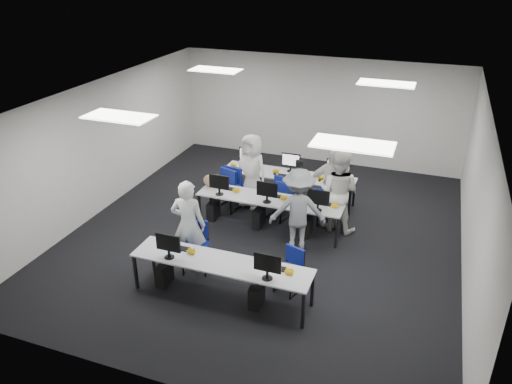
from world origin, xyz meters
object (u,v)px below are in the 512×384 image
(chair_0, at_px, (196,255))
(chair_3, at_px, (278,206))
(chair_6, at_px, (287,204))
(chair_4, at_px, (330,212))
(student_3, at_px, (331,187))
(photographer, at_px, (298,210))
(student_0, at_px, (188,225))
(desk_front, at_px, (221,264))
(chair_2, at_px, (229,196))
(chair_5, at_px, (234,192))
(chair_7, at_px, (320,210))
(chair_1, at_px, (289,278))
(student_2, at_px, (252,171))
(student_1, at_px, (338,191))
(desk_mid, at_px, (270,201))

(chair_0, bearing_deg, chair_3, 55.36)
(chair_0, height_order, chair_6, chair_0)
(chair_4, bearing_deg, student_3, -111.06)
(student_3, xyz_separation_m, photographer, (-0.40, -1.26, -0.02))
(chair_3, height_order, student_0, student_0)
(chair_0, distance_m, chair_3, 2.65)
(desk_front, distance_m, chair_2, 3.43)
(desk_front, xyz_separation_m, student_3, (1.19, 3.26, 0.22))
(chair_5, relative_size, chair_7, 1.10)
(chair_0, xyz_separation_m, chair_6, (0.99, 2.69, -0.01))
(student_0, xyz_separation_m, student_3, (2.16, 2.57, -0.00))
(chair_3, distance_m, chair_4, 1.19)
(chair_5, bearing_deg, desk_front, -53.07)
(chair_3, xyz_separation_m, student_0, (-0.98, -2.46, 0.61))
(chair_5, distance_m, photographer, 2.52)
(chair_3, distance_m, chair_5, 1.24)
(desk_front, xyz_separation_m, chair_7, (0.96, 3.32, -0.40))
(chair_1, height_order, chair_4, chair_4)
(chair_0, bearing_deg, chair_4, 36.25)
(student_0, bearing_deg, chair_7, -134.26)
(chair_7, bearing_deg, chair_5, 160.81)
(chair_4, relative_size, student_3, 0.51)
(chair_1, distance_m, student_3, 2.74)
(chair_2, xyz_separation_m, student_0, (0.25, -2.49, 0.59))
(photographer, bearing_deg, desk_front, 49.82)
(chair_0, xyz_separation_m, chair_7, (1.78, 2.68, -0.02))
(chair_7, bearing_deg, chair_0, -139.13)
(chair_2, bearing_deg, chair_6, 16.81)
(student_0, height_order, student_2, student_0)
(desk_front, relative_size, chair_4, 3.46)
(chair_1, bearing_deg, desk_front, -131.43)
(chair_5, relative_size, chair_6, 1.07)
(chair_1, distance_m, chair_2, 3.43)
(student_2, height_order, student_3, student_3)
(student_3, bearing_deg, student_0, -131.46)
(chair_1, bearing_deg, student_3, 105.59)
(chair_1, height_order, student_2, student_2)
(desk_front, height_order, chair_2, chair_2)
(chair_7, bearing_deg, chair_3, 174.36)
(student_1, bearing_deg, chair_3, 6.05)
(desk_mid, height_order, chair_1, chair_1)
(student_0, bearing_deg, student_1, -142.17)
(student_2, bearing_deg, chair_2, -125.62)
(chair_6, relative_size, student_2, 0.51)
(student_1, relative_size, student_3, 1.01)
(chair_7, distance_m, student_1, 0.79)
(chair_4, bearing_deg, chair_2, -171.32)
(student_2, xyz_separation_m, photographer, (1.55, -1.51, -0.01))
(chair_3, bearing_deg, chair_0, -94.97)
(chair_1, relative_size, student_0, 0.45)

